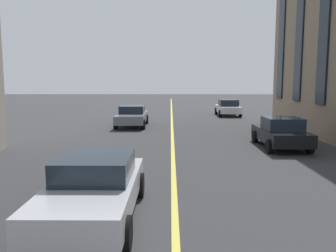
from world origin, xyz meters
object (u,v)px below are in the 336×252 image
car_black_oncoming (281,133)px  car_grey_near (132,116)px  car_silver_trailing (94,187)px  car_white_mid (228,108)px

car_black_oncoming → car_grey_near: bearing=45.3°
car_silver_trailing → car_black_oncoming: (8.20, -6.68, -0.00)m
car_black_oncoming → car_white_mid: bearing=0.0°
car_white_mid → car_black_oncoming: same height
car_white_mid → car_silver_trailing: 23.83m
car_grey_near → car_silver_trailing: 15.70m
car_grey_near → car_silver_trailing: size_ratio=1.00×
car_grey_near → car_silver_trailing: (-15.68, -0.88, 0.00)m
car_silver_trailing → car_black_oncoming: car_black_oncoming is taller
car_white_mid → car_black_oncoming: bearing=180.0°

